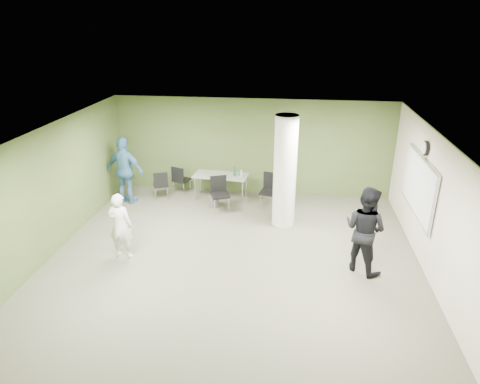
# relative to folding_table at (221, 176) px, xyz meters

# --- Properties ---
(floor) EXTENTS (8.00, 8.00, 0.00)m
(floor) POSITION_rel_folding_table_xyz_m (0.82, -3.38, -0.68)
(floor) COLOR #51503F
(floor) RESTS_ON ground
(ceiling) EXTENTS (8.00, 8.00, 0.00)m
(ceiling) POSITION_rel_folding_table_xyz_m (0.82, -3.38, 2.12)
(ceiling) COLOR white
(ceiling) RESTS_ON wall_back
(wall_back) EXTENTS (8.00, 2.80, 0.02)m
(wall_back) POSITION_rel_folding_table_xyz_m (0.82, 0.62, 0.72)
(wall_back) COLOR #4A5829
(wall_back) RESTS_ON floor
(wall_left) EXTENTS (0.02, 8.00, 2.80)m
(wall_left) POSITION_rel_folding_table_xyz_m (-3.18, -3.38, 0.72)
(wall_left) COLOR #4A5829
(wall_left) RESTS_ON floor
(wall_right_cream) EXTENTS (0.02, 8.00, 2.80)m
(wall_right_cream) POSITION_rel_folding_table_xyz_m (4.82, -3.38, 0.72)
(wall_right_cream) COLOR beige
(wall_right_cream) RESTS_ON floor
(column) EXTENTS (0.56, 0.56, 2.80)m
(column) POSITION_rel_folding_table_xyz_m (1.82, -1.38, 0.72)
(column) COLOR silver
(column) RESTS_ON floor
(whiteboard) EXTENTS (0.05, 2.30, 1.30)m
(whiteboard) POSITION_rel_folding_table_xyz_m (4.74, -2.18, 0.82)
(whiteboard) COLOR silver
(whiteboard) RESTS_ON wall_right_cream
(wall_clock) EXTENTS (0.06, 0.32, 0.32)m
(wall_clock) POSITION_rel_folding_table_xyz_m (4.74, -2.18, 1.67)
(wall_clock) COLOR black
(wall_clock) RESTS_ON wall_right_cream
(folding_table) EXTENTS (1.59, 0.80, 0.98)m
(folding_table) POSITION_rel_folding_table_xyz_m (0.00, 0.00, 0.00)
(folding_table) COLOR gray
(folding_table) RESTS_ON floor
(wastebasket) EXTENTS (0.27, 0.27, 0.31)m
(wastebasket) POSITION_rel_folding_table_xyz_m (-0.12, -0.60, -0.52)
(wastebasket) COLOR #4C4C4C
(wastebasket) RESTS_ON floor
(chair_back_left) EXTENTS (0.53, 0.53, 0.84)m
(chair_back_left) POSITION_rel_folding_table_xyz_m (-1.72, -0.25, -0.19)
(chair_back_left) COLOR black
(chair_back_left) RESTS_ON floor
(chair_back_right) EXTENTS (0.54, 0.54, 0.86)m
(chair_back_right) POSITION_rel_folding_table_xyz_m (-1.27, 0.19, -0.18)
(chair_back_right) COLOR black
(chair_back_right) RESTS_ON floor
(chair_table_left) EXTENTS (0.61, 0.61, 0.94)m
(chair_table_left) POSITION_rel_folding_table_xyz_m (0.07, -0.76, -0.13)
(chair_table_left) COLOR black
(chair_table_left) RESTS_ON floor
(chair_table_right) EXTENTS (0.56, 0.56, 0.97)m
(chair_table_right) POSITION_rel_folding_table_xyz_m (1.42, -0.40, -0.11)
(chair_table_right) COLOR black
(chair_table_right) RESTS_ON floor
(woman_white) EXTENTS (0.57, 0.40, 1.50)m
(woman_white) POSITION_rel_folding_table_xyz_m (-1.61, -3.45, 0.07)
(woman_white) COLOR silver
(woman_white) RESTS_ON floor
(man_black) EXTENTS (1.14, 1.11, 1.85)m
(man_black) POSITION_rel_folding_table_xyz_m (3.51, -3.31, 0.24)
(man_black) COLOR black
(man_black) RESTS_ON floor
(man_blue) EXTENTS (1.19, 0.69, 1.90)m
(man_blue) POSITION_rel_folding_table_xyz_m (-2.58, -0.61, 0.27)
(man_blue) COLOR teal
(man_blue) RESTS_ON floor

